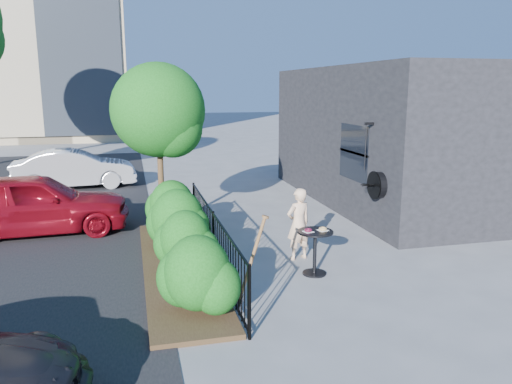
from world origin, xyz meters
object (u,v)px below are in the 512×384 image
object	(u,v)px
patio_tree	(161,116)
shovel	(250,267)
car_silver	(75,169)
woman	(298,224)
car_red	(34,204)
cafe_table	(315,244)

from	to	relation	value
patio_tree	shovel	distance (m)	5.30
shovel	car_silver	bearing A→B (deg)	108.49
woman	car_red	bearing A→B (deg)	-45.47
cafe_table	shovel	distance (m)	1.88
car_red	car_silver	size ratio (longest dim) A/B	1.07
patio_tree	car_silver	distance (m)	6.94
patio_tree	car_silver	world-z (taller)	patio_tree
car_silver	patio_tree	bearing A→B (deg)	-160.82
woman	cafe_table	bearing A→B (deg)	76.14
woman	patio_tree	bearing A→B (deg)	-63.52
cafe_table	woman	distance (m)	0.90
patio_tree	cafe_table	size ratio (longest dim) A/B	4.42
woman	shovel	xyz separation A→B (m)	(-1.48, -2.01, -0.06)
patio_tree	car_red	size ratio (longest dim) A/B	0.91
car_red	cafe_table	bearing A→B (deg)	-129.81
woman	car_silver	bearing A→B (deg)	-75.16
patio_tree	car_silver	size ratio (longest dim) A/B	0.97
car_red	car_silver	distance (m)	5.64
patio_tree	woman	xyz separation A→B (m)	(2.46, -2.76, -2.03)
patio_tree	woman	world-z (taller)	patio_tree
patio_tree	car_red	bearing A→B (deg)	171.84
patio_tree	car_red	distance (m)	3.66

